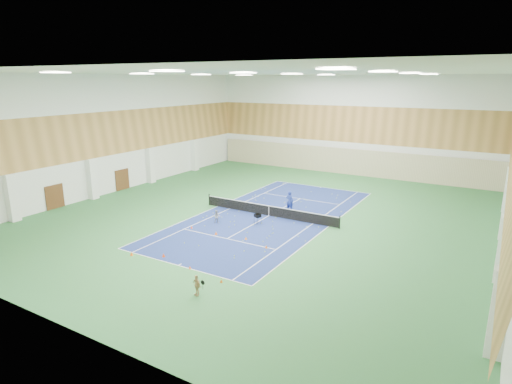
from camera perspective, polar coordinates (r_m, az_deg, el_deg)
ground at (r=37.14m, az=1.72°, el=-3.20°), size 40.00×40.00×0.00m
room_shell at (r=35.74m, az=1.80°, el=5.98°), size 36.00×40.00×12.00m
wood_cladding at (r=35.49m, az=1.82°, el=9.17°), size 36.00×40.00×8.00m
ceiling_light_grid at (r=35.32m, az=1.88°, el=15.51°), size 21.40×25.40×0.06m
court_surface at (r=37.14m, az=1.72°, el=-3.20°), size 10.97×23.77×0.01m
tennis_balls_scatter at (r=37.13m, az=1.72°, el=-3.14°), size 10.57×22.77×0.07m
tennis_net at (r=36.97m, az=1.73°, el=-2.39°), size 12.80×0.10×1.10m
back_curtain at (r=54.38m, az=11.90°, el=4.02°), size 35.40×0.16×3.20m
door_left_a at (r=43.09m, az=-25.25°, el=-0.58°), size 0.08×1.80×2.20m
door_left_b at (r=47.83m, az=-17.40°, el=1.59°), size 0.08×1.80×2.20m
coach at (r=38.16m, az=4.51°, el=-1.24°), size 0.71×0.47×1.93m
child_court at (r=35.32m, az=-5.22°, el=-3.30°), size 0.66×0.64×1.08m
child_apron at (r=24.09m, az=-7.92°, el=-12.20°), size 0.76×0.49×1.20m
ball_cart at (r=35.05m, az=0.22°, el=-3.59°), size 0.63×0.63×0.83m
cone_svc_a at (r=34.45m, az=-8.59°, el=-4.66°), size 0.18×0.18×0.20m
cone_svc_b at (r=32.88m, az=-5.35°, el=-5.47°), size 0.22×0.22×0.24m
cone_svc_c at (r=31.78m, az=-1.35°, el=-6.17°), size 0.20×0.20×0.22m
cone_svc_d at (r=30.23m, az=1.38°, el=-7.30°), size 0.20×0.20×0.22m
cone_base_a at (r=30.22m, az=-16.26°, el=-7.89°), size 0.23×0.23×0.25m
cone_base_b at (r=29.45m, az=-12.23°, el=-8.23°), size 0.23×0.23×0.25m
cone_base_c at (r=27.44m, az=-8.80°, el=-9.90°), size 0.18×0.18×0.19m
cone_base_d at (r=25.54m, az=-4.65°, el=-11.72°), size 0.18×0.18×0.20m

